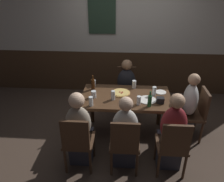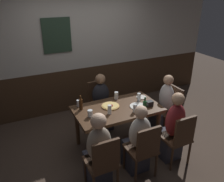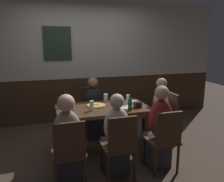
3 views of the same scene
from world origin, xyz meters
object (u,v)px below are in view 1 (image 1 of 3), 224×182
(person_left_near, at_px, (80,133))
(plate_white_small, at_px, (161,92))
(chair_mid_near, at_px, (125,142))
(chair_left_near, at_px, (78,140))
(chair_head_east, at_px, (195,112))
(beer_glass_half, at_px, (113,96))
(beer_glass_tall, at_px, (154,92))
(condiment_caddy, at_px, (160,100))
(beer_bottle_brown, at_px, (93,84))
(dining_table, at_px, (126,101))
(chair_right_near, at_px, (173,145))
(pizza, at_px, (121,93))
(pint_glass_amber, at_px, (91,102))
(plate_white_large, at_px, (147,100))
(chair_mid_far, at_px, (126,87))
(tumbler_short, at_px, (134,85))
(person_right_near, at_px, (171,137))
(pint_glass_pale, at_px, (94,95))
(highball_clear, at_px, (139,101))
(person_head_east, at_px, (185,112))
(person_mid_far, at_px, (126,92))
(pint_glass_stout, at_px, (94,83))
(person_mid_near, at_px, (125,136))

(person_left_near, distance_m, plate_white_small, 1.47)
(chair_mid_near, relative_size, chair_left_near, 1.00)
(chair_head_east, bearing_deg, beer_glass_half, -174.97)
(beer_glass_tall, bearing_deg, condiment_caddy, -72.20)
(beer_glass_tall, bearing_deg, beer_bottle_brown, 170.72)
(dining_table, distance_m, chair_right_near, 1.04)
(pizza, bearing_deg, chair_mid_near, -84.75)
(pint_glass_amber, relative_size, beer_glass_half, 0.99)
(plate_white_large, height_order, condiment_caddy, condiment_caddy)
(pizza, bearing_deg, chair_mid_far, 83.44)
(beer_bottle_brown, xyz_separation_m, plate_white_small, (1.12, -0.05, -0.09))
(tumbler_short, distance_m, beer_bottle_brown, 0.69)
(chair_head_east, xyz_separation_m, person_right_near, (-0.50, -0.66, 0.00))
(chair_right_near, relative_size, pint_glass_pale, 7.95)
(person_right_near, xyz_separation_m, pint_glass_amber, (-1.13, 0.34, 0.31))
(plate_white_large, distance_m, condiment_caddy, 0.20)
(chair_right_near, distance_m, beer_glass_tall, 0.94)
(chair_left_near, bearing_deg, pint_glass_amber, 76.87)
(tumbler_short, distance_m, highball_clear, 0.55)
(chair_mid_near, bearing_deg, chair_right_near, 0.00)
(person_head_east, bearing_deg, pint_glass_pale, -177.30)
(person_right_near, bearing_deg, beer_glass_tall, 104.43)
(chair_mid_near, height_order, person_mid_far, person_mid_far)
(pint_glass_stout, bearing_deg, person_right_near, -39.98)
(chair_right_near, bearing_deg, condiment_caddy, 99.74)
(beer_glass_tall, relative_size, beer_glass_half, 1.04)
(plate_white_large, bearing_deg, pizza, 154.34)
(person_left_near, xyz_separation_m, tumbler_short, (0.76, 0.96, 0.31))
(person_head_east, bearing_deg, chair_mid_near, -139.56)
(beer_bottle_brown, bearing_deg, chair_mid_near, -61.76)
(person_left_near, relative_size, tumbler_short, 8.54)
(chair_left_near, xyz_separation_m, person_left_near, (0.00, 0.16, -0.01))
(plate_white_small, bearing_deg, pizza, -173.72)
(person_head_east, bearing_deg, person_mid_far, 145.72)
(beer_glass_half, height_order, condiment_caddy, beer_glass_half)
(person_mid_far, xyz_separation_m, beer_bottle_brown, (-0.55, -0.44, 0.38))
(chair_mid_near, xyz_separation_m, person_mid_near, (0.00, 0.16, -0.03))
(person_head_east, height_order, person_mid_far, person_head_east)
(beer_glass_tall, relative_size, pint_glass_pale, 1.39)
(beer_bottle_brown, xyz_separation_m, condiment_caddy, (1.07, -0.38, -0.05))
(person_right_near, distance_m, highball_clear, 0.68)
(person_head_east, relative_size, beer_bottle_brown, 4.65)
(tumbler_short, distance_m, beer_glass_tall, 0.40)
(pizza, bearing_deg, beer_glass_half, -118.68)
(pizza, bearing_deg, person_left_near, -125.78)
(plate_white_large, bearing_deg, person_head_east, 9.56)
(beer_bottle_brown, bearing_deg, pizza, -14.40)
(chair_mid_far, xyz_separation_m, plate_white_small, (0.57, -0.66, 0.25))
(dining_table, relative_size, tumbler_short, 10.57)
(chair_right_near, distance_m, person_mid_far, 1.60)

